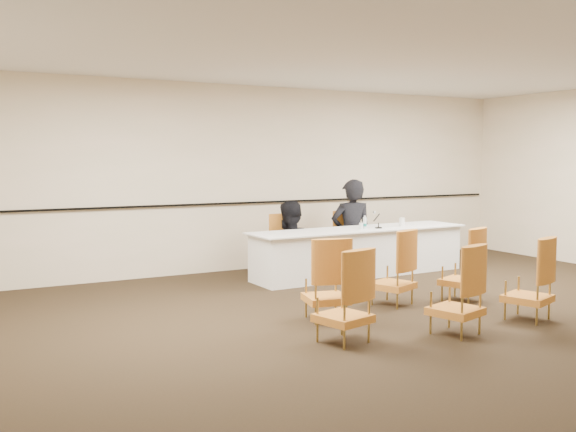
# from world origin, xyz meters

# --- Properties ---
(floor) EXTENTS (10.00, 10.00, 0.00)m
(floor) POSITION_xyz_m (0.00, 0.00, 0.00)
(floor) COLOR black
(floor) RESTS_ON ground
(ceiling) EXTENTS (10.00, 10.00, 0.00)m
(ceiling) POSITION_xyz_m (0.00, 0.00, 3.00)
(ceiling) COLOR silver
(ceiling) RESTS_ON ground
(wall_back) EXTENTS (10.00, 0.04, 3.00)m
(wall_back) POSITION_xyz_m (0.00, 4.00, 1.50)
(wall_back) COLOR beige
(wall_back) RESTS_ON ground
(wall_rail) EXTENTS (9.80, 0.04, 0.03)m
(wall_rail) POSITION_xyz_m (0.00, 3.96, 1.10)
(wall_rail) COLOR black
(wall_rail) RESTS_ON wall_back
(panel_table) EXTENTS (3.68, 0.94, 0.73)m
(panel_table) POSITION_xyz_m (1.09, 2.65, 0.37)
(panel_table) COLOR white
(panel_table) RESTS_ON ground
(panelist_main) EXTENTS (0.79, 0.62, 1.90)m
(panelist_main) POSITION_xyz_m (1.30, 3.20, 0.53)
(panelist_main) COLOR black
(panelist_main) RESTS_ON ground
(panelist_main_chair) EXTENTS (0.51, 0.51, 0.95)m
(panelist_main_chair) POSITION_xyz_m (1.30, 3.20, 0.47)
(panelist_main_chair) COLOR #B25F20
(panelist_main_chair) RESTS_ON ground
(panelist_second) EXTENTS (0.99, 0.88, 1.69)m
(panelist_second) POSITION_xyz_m (0.10, 3.17, 0.32)
(panelist_second) COLOR black
(panelist_second) RESTS_ON ground
(panelist_second_chair) EXTENTS (0.51, 0.51, 0.95)m
(panelist_second_chair) POSITION_xyz_m (0.10, 3.17, 0.47)
(panelist_second_chair) COLOR #B25F20
(panelist_second_chair) RESTS_ON ground
(papers) EXTENTS (0.32, 0.25, 0.00)m
(papers) POSITION_xyz_m (1.56, 2.61, 0.73)
(papers) COLOR white
(papers) RESTS_ON panel_table
(microphone) EXTENTS (0.12, 0.20, 0.27)m
(microphone) POSITION_xyz_m (1.35, 2.53, 0.87)
(microphone) COLOR black
(microphone) RESTS_ON panel_table
(water_bottle) EXTENTS (0.06, 0.06, 0.20)m
(water_bottle) POSITION_xyz_m (1.14, 2.61, 0.83)
(water_bottle) COLOR #167B75
(water_bottle) RESTS_ON panel_table
(drinking_glass) EXTENTS (0.08, 0.08, 0.10)m
(drinking_glass) POSITION_xyz_m (1.04, 2.55, 0.78)
(drinking_glass) COLOR white
(drinking_glass) RESTS_ON panel_table
(coffee_cup) EXTENTS (0.09, 0.09, 0.14)m
(coffee_cup) POSITION_xyz_m (1.88, 2.61, 0.80)
(coffee_cup) COLOR white
(coffee_cup) RESTS_ON panel_table
(aud_chair_front_left) EXTENTS (0.60, 0.60, 0.95)m
(aud_chair_front_left) POSITION_xyz_m (-0.87, 0.51, 0.47)
(aud_chair_front_left) COLOR #B25F20
(aud_chair_front_left) RESTS_ON ground
(aud_chair_front_mid) EXTENTS (0.65, 0.65, 0.95)m
(aud_chair_front_mid) POSITION_xyz_m (0.26, 0.76, 0.47)
(aud_chair_front_mid) COLOR #B25F20
(aud_chair_front_mid) RESTS_ON ground
(aud_chair_front_right) EXTENTS (0.64, 0.64, 0.95)m
(aud_chair_front_right) POSITION_xyz_m (1.18, 0.51, 0.47)
(aud_chair_front_right) COLOR #B25F20
(aud_chair_front_right) RESTS_ON ground
(aud_chair_back_left) EXTENTS (0.61, 0.61, 0.95)m
(aud_chair_back_left) POSITION_xyz_m (-1.19, -0.32, 0.47)
(aud_chair_back_left) COLOR #B25F20
(aud_chair_back_left) RESTS_ON ground
(aud_chair_back_mid) EXTENTS (0.62, 0.62, 0.95)m
(aud_chair_back_mid) POSITION_xyz_m (0.00, -0.63, 0.47)
(aud_chair_back_mid) COLOR #B25F20
(aud_chair_back_mid) RESTS_ON ground
(aud_chair_back_right) EXTENTS (0.64, 0.64, 0.95)m
(aud_chair_back_right) POSITION_xyz_m (1.15, -0.56, 0.47)
(aud_chair_back_right) COLOR #B25F20
(aud_chair_back_right) RESTS_ON ground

